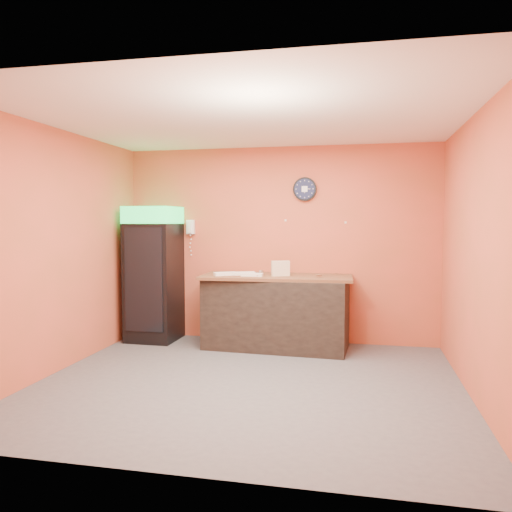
# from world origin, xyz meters

# --- Properties ---
(floor) EXTENTS (4.50, 4.50, 0.00)m
(floor) POSITION_xyz_m (0.00, 0.00, 0.00)
(floor) COLOR #47474C
(floor) RESTS_ON ground
(back_wall) EXTENTS (4.50, 0.02, 2.80)m
(back_wall) POSITION_xyz_m (0.00, 2.00, 1.40)
(back_wall) COLOR #D5523C
(back_wall) RESTS_ON floor
(left_wall) EXTENTS (0.02, 4.00, 2.80)m
(left_wall) POSITION_xyz_m (-2.25, 0.00, 1.40)
(left_wall) COLOR #D5523C
(left_wall) RESTS_ON floor
(right_wall) EXTENTS (0.02, 4.00, 2.80)m
(right_wall) POSITION_xyz_m (2.25, 0.00, 1.40)
(right_wall) COLOR #D5523C
(right_wall) RESTS_ON floor
(ceiling) EXTENTS (4.50, 4.00, 0.02)m
(ceiling) POSITION_xyz_m (0.00, 0.00, 2.80)
(ceiling) COLOR white
(ceiling) RESTS_ON back_wall
(beverage_cooler) EXTENTS (0.69, 0.71, 1.95)m
(beverage_cooler) POSITION_xyz_m (-1.78, 1.61, 0.95)
(beverage_cooler) COLOR black
(beverage_cooler) RESTS_ON floor
(prep_counter) EXTENTS (1.96, 0.94, 0.96)m
(prep_counter) POSITION_xyz_m (0.04, 1.57, 0.48)
(prep_counter) COLOR black
(prep_counter) RESTS_ON floor
(wall_clock) EXTENTS (0.34, 0.06, 0.34)m
(wall_clock) POSITION_xyz_m (0.38, 1.97, 2.19)
(wall_clock) COLOR black
(wall_clock) RESTS_ON back_wall
(wall_phone) EXTENTS (0.12, 0.10, 0.21)m
(wall_phone) POSITION_xyz_m (-1.32, 1.95, 1.65)
(wall_phone) COLOR white
(wall_phone) RESTS_ON back_wall
(butcher_paper) EXTENTS (2.07, 0.94, 0.04)m
(butcher_paper) POSITION_xyz_m (0.04, 1.57, 0.98)
(butcher_paper) COLOR brown
(butcher_paper) RESTS_ON prep_counter
(sub_roll_stack) EXTENTS (0.26, 0.17, 0.21)m
(sub_roll_stack) POSITION_xyz_m (0.11, 1.50, 1.10)
(sub_roll_stack) COLOR beige
(sub_roll_stack) RESTS_ON butcher_paper
(wrapped_sandwich_left) EXTENTS (0.32, 0.27, 0.04)m
(wrapped_sandwich_left) POSITION_xyz_m (-0.65, 1.43, 1.02)
(wrapped_sandwich_left) COLOR white
(wrapped_sandwich_left) RESTS_ON butcher_paper
(wrapped_sandwich_mid) EXTENTS (0.29, 0.12, 0.04)m
(wrapped_sandwich_mid) POSITION_xyz_m (-0.26, 1.40, 1.02)
(wrapped_sandwich_mid) COLOR white
(wrapped_sandwich_mid) RESTS_ON butcher_paper
(wrapped_sandwich_right) EXTENTS (0.32, 0.24, 0.04)m
(wrapped_sandwich_right) POSITION_xyz_m (-0.41, 1.53, 1.02)
(wrapped_sandwich_right) COLOR white
(wrapped_sandwich_right) RESTS_ON butcher_paper
(kitchen_tool) EXTENTS (0.06, 0.06, 0.06)m
(kitchen_tool) POSITION_xyz_m (-0.18, 1.60, 1.03)
(kitchen_tool) COLOR silver
(kitchen_tool) RESTS_ON butcher_paper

